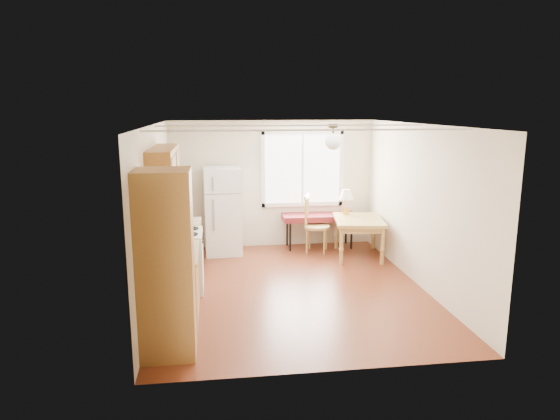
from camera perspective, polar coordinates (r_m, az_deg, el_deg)
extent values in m
cube|color=#4D1D0F|center=(7.80, 1.35, -8.93)|extent=(4.60, 5.60, 0.12)
cube|color=white|center=(7.31, 1.45, 9.75)|extent=(4.60, 5.60, 0.12)
cube|color=beige|center=(9.89, -0.88, 2.98)|extent=(4.60, 0.10, 2.50)
cube|color=beige|center=(5.08, 5.86, -5.51)|extent=(4.60, 0.10, 2.50)
cube|color=beige|center=(7.41, -14.05, -0.32)|extent=(0.10, 5.60, 2.50)
cube|color=beige|center=(8.01, 15.67, 0.48)|extent=(0.10, 5.60, 2.50)
cube|color=brown|center=(5.65, -12.91, -6.09)|extent=(0.60, 0.60, 2.10)
cube|color=brown|center=(6.79, -11.94, -8.52)|extent=(0.60, 1.10, 0.86)
cube|color=tan|center=(6.65, -12.01, -4.88)|extent=(0.62, 1.14, 0.04)
cube|color=white|center=(7.78, -11.21, -5.72)|extent=(0.65, 0.76, 0.90)
cube|color=brown|center=(8.50, -11.09, -4.36)|extent=(0.60, 0.60, 0.86)
cube|color=brown|center=(7.15, -13.10, 4.18)|extent=(0.33, 1.60, 0.70)
cube|color=white|center=(9.93, 2.57, 4.74)|extent=(1.50, 0.02, 1.35)
cylinder|color=#302315|center=(7.84, 6.10, 9.52)|extent=(0.14, 0.14, 0.06)
cylinder|color=#302315|center=(7.84, 6.09, 8.79)|extent=(0.03, 0.03, 0.16)
sphere|color=white|center=(7.85, 6.06, 7.77)|extent=(0.26, 0.26, 0.26)
cube|color=white|center=(9.48, -6.58, -0.11)|extent=(0.71, 0.71, 1.64)
cube|color=gray|center=(9.07, -6.59, 1.85)|extent=(0.68, 0.02, 0.02)
cube|color=gray|center=(9.10, -7.62, 0.42)|extent=(0.03, 0.03, 0.99)
cube|color=maroon|center=(9.89, 4.50, -0.81)|extent=(1.46, 0.57, 0.11)
cylinder|color=black|center=(9.66, 1.18, -3.12)|extent=(0.04, 0.04, 0.56)
cylinder|color=black|center=(9.92, 8.17, -2.85)|extent=(0.04, 0.04, 0.56)
cylinder|color=black|center=(10.05, 0.82, -2.53)|extent=(0.04, 0.04, 0.56)
cylinder|color=black|center=(10.30, 7.56, -2.29)|extent=(0.04, 0.04, 0.56)
cube|color=olive|center=(9.37, 8.99, -1.14)|extent=(1.04, 1.28, 0.06)
cube|color=olive|center=(9.38, 8.97, -1.62)|extent=(0.92, 1.16, 0.10)
cylinder|color=olive|center=(8.93, 7.03, -4.12)|extent=(0.07, 0.07, 0.66)
cylinder|color=olive|center=(9.03, 11.62, -4.09)|extent=(0.07, 0.07, 0.66)
cylinder|color=olive|center=(9.90, 6.46, -2.52)|extent=(0.07, 0.07, 0.66)
cylinder|color=olive|center=(9.99, 10.61, -2.52)|extent=(0.07, 0.07, 0.66)
cylinder|color=olive|center=(9.58, 4.24, -1.92)|extent=(0.49, 0.49, 0.05)
cylinder|color=olive|center=(9.51, 3.08, -3.56)|extent=(0.04, 0.04, 0.50)
cylinder|color=olive|center=(9.47, 5.08, -3.66)|extent=(0.04, 0.04, 0.50)
cylinder|color=olive|center=(9.83, 3.40, -3.06)|extent=(0.04, 0.04, 0.50)
cylinder|color=olive|center=(9.78, 5.32, -3.16)|extent=(0.04, 0.04, 0.50)
cylinder|color=gold|center=(9.68, 7.52, -0.16)|extent=(0.13, 0.13, 0.11)
cylinder|color=gold|center=(9.65, 7.55, 0.71)|extent=(0.02, 0.02, 0.19)
cone|color=white|center=(9.62, 7.58, 1.80)|extent=(0.28, 0.28, 0.19)
cube|color=black|center=(6.78, -12.20, -4.01)|extent=(0.20, 0.24, 0.09)
cube|color=black|center=(6.64, -12.33, -2.61)|extent=(0.20, 0.07, 0.30)
cylinder|color=black|center=(6.80, -12.20, -3.00)|extent=(0.15, 0.15, 0.13)
cylinder|color=red|center=(7.04, -12.21, -3.07)|extent=(0.12, 0.12, 0.17)
sphere|color=red|center=(7.01, -12.25, -2.16)|extent=(0.06, 0.06, 0.06)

